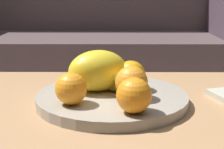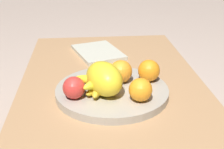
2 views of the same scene
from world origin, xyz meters
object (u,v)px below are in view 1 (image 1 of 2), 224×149
object	(u,v)px
couch	(98,49)
orange_left	(131,75)
orange_back	(71,89)
apple_front	(92,69)
orange_front	(134,95)
melon_large_front	(98,71)
orange_right	(132,82)
coffee_table	(128,119)
fruit_bowl	(112,98)
banana_bunch	(102,78)

from	to	relation	value
couch	orange_left	size ratio (longest dim) A/B	22.07
orange_back	apple_front	bearing A→B (deg)	80.16
orange_front	orange_back	xyz separation A→B (m)	(-0.14, 0.05, -0.00)
couch	melon_large_front	size ratio (longest dim) A/B	10.99
melon_large_front	orange_right	distance (m)	0.11
coffee_table	melon_large_front	xyz separation A→B (m)	(-0.08, 0.04, 0.12)
coffee_table	fruit_bowl	xyz separation A→B (m)	(-0.04, 0.01, 0.05)
fruit_bowl	orange_front	size ratio (longest dim) A/B	4.96
apple_front	banana_bunch	world-z (taller)	apple_front
couch	apple_front	size ratio (longest dim) A/B	23.99
coffee_table	orange_front	bearing A→B (deg)	-86.81
melon_large_front	orange_left	world-z (taller)	melon_large_front
orange_left	orange_back	distance (m)	0.18
couch	fruit_bowl	bearing A→B (deg)	-85.76
coffee_table	fruit_bowl	world-z (taller)	fruit_bowl
fruit_bowl	orange_back	distance (m)	0.13
orange_front	apple_front	world-z (taller)	orange_front
apple_front	orange_right	bearing A→B (deg)	-56.90
fruit_bowl	orange_right	world-z (taller)	orange_right
orange_front	couch	bearing A→B (deg)	95.70
orange_back	apple_front	xyz separation A→B (m)	(0.04, 0.20, -0.00)
fruit_bowl	orange_back	world-z (taller)	orange_back
orange_right	orange_back	distance (m)	0.15
coffee_table	couch	xyz separation A→B (m)	(-0.14, 1.34, -0.06)
coffee_table	orange_front	world-z (taller)	orange_front
coffee_table	orange_right	xyz separation A→B (m)	(0.01, -0.03, 0.10)
orange_front	orange_right	size ratio (longest dim) A/B	0.97
orange_front	fruit_bowl	bearing A→B (deg)	109.51
apple_front	banana_bunch	bearing A→B (deg)	-68.94
fruit_bowl	orange_left	size ratio (longest dim) A/B	4.95
apple_front	orange_front	bearing A→B (deg)	-67.95
coffee_table	orange_right	distance (m)	0.11
melon_large_front	orange_front	bearing A→B (deg)	-62.66
couch	banana_bunch	distance (m)	1.30
coffee_table	orange_left	world-z (taller)	orange_left
orange_front	banana_bunch	world-z (taller)	orange_front
orange_back	banana_bunch	distance (m)	0.14
orange_back	banana_bunch	world-z (taller)	orange_back
melon_large_front	coffee_table	bearing A→B (deg)	-25.96
couch	melon_large_front	world-z (taller)	couch
fruit_bowl	orange_back	bearing A→B (deg)	-139.35
orange_right	banana_bunch	world-z (taller)	orange_right
orange_left	orange_back	size ratio (longest dim) A/B	1.05
melon_large_front	orange_back	size ratio (longest dim) A/B	2.10
fruit_bowl	orange_back	size ratio (longest dim) A/B	5.18
orange_right	apple_front	xyz separation A→B (m)	(-0.10, 0.16, -0.00)
orange_back	coffee_table	bearing A→B (deg)	27.89
orange_left	orange_right	size ratio (longest dim) A/B	0.97
melon_large_front	orange_left	xyz separation A→B (m)	(0.09, 0.01, -0.01)
couch	orange_back	distance (m)	1.42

